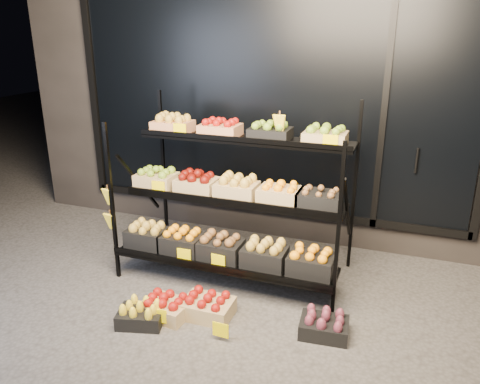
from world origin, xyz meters
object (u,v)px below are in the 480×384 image
at_px(floor_crate_left, 166,306).
at_px(floor_crate_midleft, 141,314).
at_px(display_rack, 232,198).
at_px(floor_crate_midright, 208,306).

relative_size(floor_crate_left, floor_crate_midleft, 0.99).
distance_m(display_rack, floor_crate_midleft, 1.29).
distance_m(floor_crate_left, floor_crate_midleft, 0.22).
bearing_deg(floor_crate_midright, display_rack, 94.76).
bearing_deg(floor_crate_midleft, floor_crate_midright, 16.80).
relative_size(floor_crate_left, floor_crate_midright, 1.00).
height_order(display_rack, floor_crate_midleft, display_rack).
relative_size(display_rack, floor_crate_midright, 5.34).
height_order(display_rack, floor_crate_midright, display_rack).
xyz_separation_m(floor_crate_midleft, floor_crate_midright, (0.46, 0.29, 0.01)).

